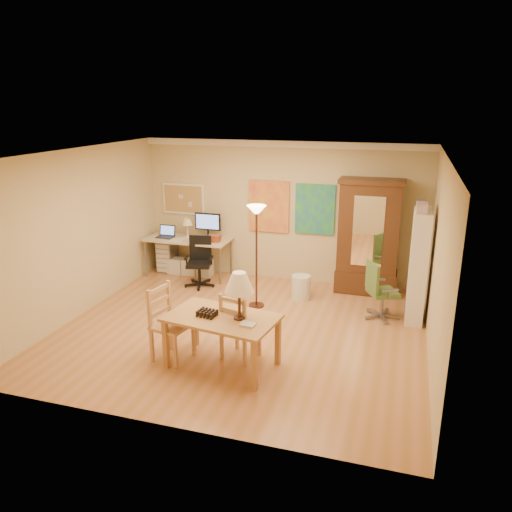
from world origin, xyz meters
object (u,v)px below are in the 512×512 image
(office_chair_black, at_px, (200,273))
(dining_table, at_px, (228,308))
(computer_desk, at_px, (191,253))
(bookshelf, at_px, (418,267))
(armoire, at_px, (368,244))
(office_chair_green, at_px, (380,303))

(office_chair_black, bearing_deg, dining_table, -59.95)
(computer_desk, height_order, bookshelf, bookshelf)
(computer_desk, bearing_deg, armoire, 1.32)
(dining_table, relative_size, computer_desk, 0.91)
(bookshelf, bearing_deg, office_chair_green, -166.74)
(computer_desk, relative_size, bookshelf, 0.94)
(office_chair_green, distance_m, bookshelf, 0.84)
(bookshelf, bearing_deg, dining_table, -135.44)
(office_chair_black, bearing_deg, computer_desk, 127.95)
(office_chair_green, bearing_deg, office_chair_black, 171.11)
(office_chair_black, bearing_deg, office_chair_green, -8.89)
(office_chair_black, xyz_separation_m, bookshelf, (3.93, -0.41, 0.64))
(office_chair_green, distance_m, armoire, 1.36)
(office_chair_green, bearing_deg, computer_desk, 164.47)
(computer_desk, relative_size, office_chair_green, 1.77)
(computer_desk, xyz_separation_m, bookshelf, (4.34, -0.93, 0.43))
(armoire, relative_size, bookshelf, 1.17)
(office_chair_black, distance_m, armoire, 3.20)
(office_chair_green, xyz_separation_m, bookshelf, (0.53, 0.13, 0.64))
(dining_table, bearing_deg, computer_desk, 121.43)
(dining_table, xyz_separation_m, computer_desk, (-1.99, 3.25, -0.38))
(office_chair_green, relative_size, bookshelf, 0.53)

